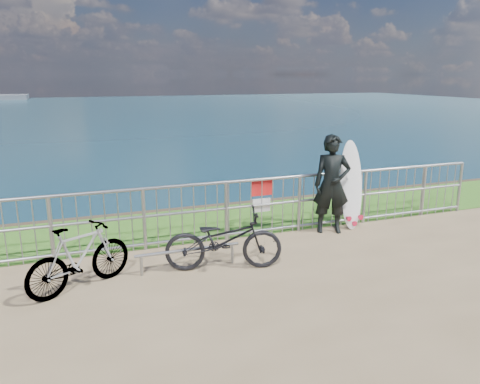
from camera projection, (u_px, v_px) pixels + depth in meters
name	position (u px, v px, depth m)	size (l,w,h in m)	color
grass_strip	(232.00, 220.00, 9.90)	(120.00, 120.00, 0.00)	#34721F
railing	(252.00, 207.00, 8.77)	(10.06, 0.10, 1.13)	#919499
surfer	(332.00, 184.00, 8.95)	(0.69, 0.46, 1.90)	black
surfboard	(351.00, 188.00, 9.24)	(0.52, 0.48, 1.76)	white
bicycle_near	(224.00, 240.00, 7.31)	(0.64, 1.83, 0.96)	black
bicycle_far	(79.00, 257.00, 6.61)	(0.46, 1.61, 0.97)	black
bike_rack	(188.00, 252.00, 7.34)	(1.67, 0.05, 0.35)	#919499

